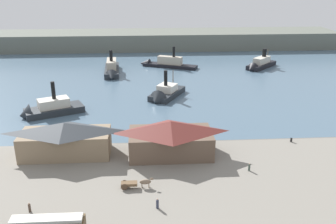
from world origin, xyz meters
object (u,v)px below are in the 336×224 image
object	(u,v)px
ferry_approaching_west	(47,109)
mooring_post_center_west	(291,140)
horse_cart	(136,183)
ferry_approaching_east	(259,64)
pedestrian_near_east_shed	(157,204)
ferry_shed_east_terminal	(65,139)
pedestrian_walking_east	(249,167)
pedestrian_near_cart	(29,208)
ferry_departing_north	(112,70)
ferry_shed_west_terminal	(171,138)
ferry_mid_harbor	(164,94)

from	to	relation	value
ferry_approaching_west	mooring_post_center_west	bearing A→B (deg)	-22.04
horse_cart	ferry_approaching_east	xyz separation A→B (m)	(47.64, 86.90, -0.57)
pedestrian_near_east_shed	ferry_approaching_west	size ratio (longest dim) A/B	0.10
mooring_post_center_west	ferry_approaching_east	size ratio (longest dim) A/B	0.06
ferry_approaching_west	horse_cart	bearing A→B (deg)	-58.72
ferry_shed_east_terminal	pedestrian_near_east_shed	xyz separation A→B (m)	(17.80, -19.80, -2.75)
horse_cart	pedestrian_walking_east	distance (m)	21.71
mooring_post_center_west	ferry_shed_east_terminal	bearing A→B (deg)	-176.43
ferry_approaching_east	ferry_approaching_west	world-z (taller)	ferry_approaching_west
pedestrian_walking_east	pedestrian_near_east_shed	xyz separation A→B (m)	(-17.70, -10.84, 0.09)
pedestrian_near_east_shed	pedestrian_near_cart	world-z (taller)	pedestrian_near_east_shed
ferry_departing_north	ferry_shed_west_terminal	bearing A→B (deg)	-76.11
mooring_post_center_west	ferry_departing_north	world-z (taller)	ferry_departing_north
pedestrian_walking_east	ferry_approaching_east	world-z (taller)	ferry_approaching_east
ferry_shed_west_terminal	pedestrian_near_east_shed	size ratio (longest dim) A/B	9.53
ferry_shed_west_terminal	pedestrian_near_cart	xyz separation A→B (m)	(-23.39, -18.29, -2.93)
pedestrian_near_cart	ferry_mid_harbor	xyz separation A→B (m)	(24.35, 57.94, -0.64)
pedestrian_near_cart	pedestrian_near_east_shed	bearing A→B (deg)	-1.06
ferry_mid_harbor	horse_cart	bearing A→B (deg)	-98.64
ferry_approaching_west	pedestrian_near_east_shed	bearing A→B (deg)	-58.98
ferry_shed_east_terminal	pedestrian_near_cart	xyz separation A→B (m)	(-2.17, -19.44, -2.81)
ferry_approaching_west	ferry_mid_harbor	xyz separation A→B (m)	(32.28, 11.91, -0.19)
pedestrian_near_east_shed	ferry_mid_harbor	world-z (taller)	ferry_mid_harbor
horse_cart	mooring_post_center_west	bearing A→B (deg)	26.02
ferry_shed_west_terminal	horse_cart	size ratio (longest dim) A/B	2.99
mooring_post_center_west	ferry_shed_west_terminal	bearing A→B (deg)	-171.23
mooring_post_center_west	ferry_approaching_east	world-z (taller)	ferry_approaching_east
ferry_shed_west_terminal	ferry_mid_harbor	distance (m)	39.82
mooring_post_center_west	horse_cart	bearing A→B (deg)	-153.98
ferry_shed_west_terminal	horse_cart	bearing A→B (deg)	-119.31
pedestrian_walking_east	ferry_shed_east_terminal	bearing A→B (deg)	165.83
ferry_mid_harbor	mooring_post_center_west	bearing A→B (deg)	-53.81
ferry_shed_west_terminal	ferry_departing_north	xyz separation A→B (m)	(-17.08, 69.08, -3.11)
ferry_shed_east_terminal	mooring_post_center_west	size ratio (longest dim) A/B	20.15
ferry_shed_east_terminal	mooring_post_center_west	distance (m)	48.34
horse_cart	ferry_departing_north	bearing A→B (deg)	97.09
ferry_departing_north	ferry_mid_harbor	xyz separation A→B (m)	(18.04, -29.43, -0.47)
pedestrian_walking_east	ferry_departing_north	world-z (taller)	ferry_departing_north
pedestrian_near_cart	ferry_departing_north	size ratio (longest dim) A/B	0.08
ferry_mid_harbor	ferry_shed_east_terminal	bearing A→B (deg)	-119.94
ferry_departing_north	ferry_approaching_west	bearing A→B (deg)	-109.01
ferry_approaching_east	mooring_post_center_west	bearing A→B (deg)	-101.07
horse_cart	ferry_shed_east_terminal	bearing A→B (deg)	136.54
ferry_departing_north	mooring_post_center_west	bearing A→B (deg)	-55.87
ferry_shed_east_terminal	pedestrian_near_east_shed	distance (m)	26.77
pedestrian_walking_east	horse_cart	bearing A→B (deg)	-167.87
pedestrian_near_east_shed	ferry_mid_harbor	xyz separation A→B (m)	(4.38, 58.30, -0.71)
horse_cart	ferry_shed_west_terminal	bearing A→B (deg)	60.69
ferry_approaching_west	ferry_departing_north	bearing A→B (deg)	70.99
ferry_approaching_west	pedestrian_near_cart	bearing A→B (deg)	-80.22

